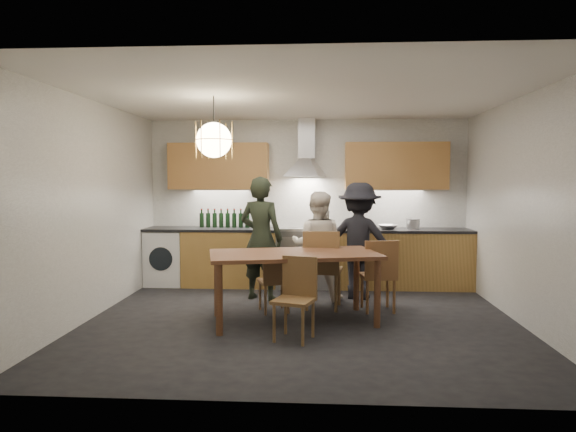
# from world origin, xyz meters

# --- Properties ---
(ground) EXTENTS (5.00, 5.00, 0.00)m
(ground) POSITION_xyz_m (0.00, 0.00, 0.00)
(ground) COLOR black
(ground) RESTS_ON ground
(room_shell) EXTENTS (5.02, 4.52, 2.61)m
(room_shell) POSITION_xyz_m (0.00, 0.00, 1.71)
(room_shell) COLOR white
(room_shell) RESTS_ON ground
(counter_run) EXTENTS (5.00, 0.62, 0.90)m
(counter_run) POSITION_xyz_m (0.02, 1.95, 0.45)
(counter_run) COLOR tan
(counter_run) RESTS_ON ground
(range_stove) EXTENTS (0.90, 0.60, 0.92)m
(range_stove) POSITION_xyz_m (0.00, 1.94, 0.44)
(range_stove) COLOR silver
(range_stove) RESTS_ON ground
(wall_fixtures) EXTENTS (4.30, 0.54, 1.10)m
(wall_fixtures) POSITION_xyz_m (0.00, 2.07, 1.87)
(wall_fixtures) COLOR tan
(wall_fixtures) RESTS_ON ground
(pendant_lamp) EXTENTS (0.43, 0.43, 0.70)m
(pendant_lamp) POSITION_xyz_m (-1.00, -0.10, 2.10)
(pendant_lamp) COLOR black
(pendant_lamp) RESTS_ON ground
(dining_table) EXTENTS (2.08, 1.36, 0.81)m
(dining_table) POSITION_xyz_m (-0.09, -0.06, 0.72)
(dining_table) COLOR brown
(dining_table) RESTS_ON ground
(chair_back_left) EXTENTS (0.46, 0.46, 0.79)m
(chair_back_left) POSITION_xyz_m (-0.33, 0.31, 0.45)
(chair_back_left) COLOR brown
(chair_back_left) RESTS_ON ground
(chair_back_mid) EXTENTS (0.52, 0.52, 1.01)m
(chair_back_mid) POSITION_xyz_m (0.24, 0.51, 0.58)
(chair_back_mid) COLOR brown
(chair_back_mid) RESTS_ON ground
(chair_back_right) EXTENTS (0.46, 0.46, 0.91)m
(chair_back_right) POSITION_xyz_m (0.95, 0.42, 0.52)
(chair_back_right) COLOR brown
(chair_back_right) RESTS_ON ground
(chair_front) EXTENTS (0.48, 0.48, 0.85)m
(chair_front) POSITION_xyz_m (-0.03, -0.68, 0.48)
(chair_front) COLOR brown
(chair_front) RESTS_ON ground
(person_left) EXTENTS (0.71, 0.58, 1.69)m
(person_left) POSITION_xyz_m (-0.59, 1.03, 0.85)
(person_left) COLOR black
(person_left) RESTS_ON ground
(person_mid) EXTENTS (0.81, 0.67, 1.49)m
(person_mid) POSITION_xyz_m (0.18, 1.08, 0.75)
(person_mid) COLOR white
(person_mid) RESTS_ON ground
(person_right) EXTENTS (1.16, 0.85, 1.61)m
(person_right) POSITION_xyz_m (0.76, 1.20, 0.81)
(person_right) COLOR black
(person_right) RESTS_ON ground
(mixing_bowl) EXTENTS (0.33, 0.33, 0.07)m
(mixing_bowl) POSITION_xyz_m (1.24, 1.91, 0.94)
(mixing_bowl) COLOR silver
(mixing_bowl) RESTS_ON counter_run
(stock_pot) EXTENTS (0.24, 0.24, 0.14)m
(stock_pot) POSITION_xyz_m (1.63, 1.99, 0.97)
(stock_pot) COLOR #AEAEB2
(stock_pot) RESTS_ON counter_run
(wine_bottles) EXTENTS (0.80, 0.07, 0.29)m
(wine_bottles) POSITION_xyz_m (-1.29, 2.04, 1.05)
(wine_bottles) COLOR black
(wine_bottles) RESTS_ON counter_run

